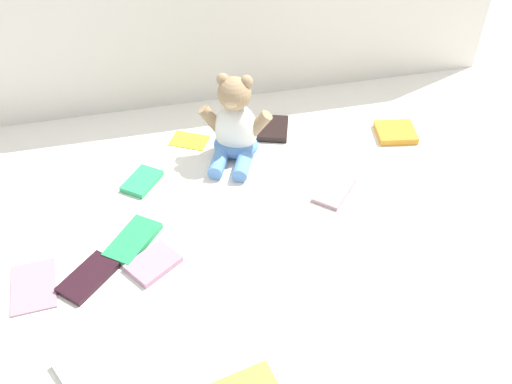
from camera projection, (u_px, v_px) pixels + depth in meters
ground_plane at (245, 196)px, 1.42m from camera, size 3.20×3.20×0.00m
backdrop_drape at (208, 7)px, 1.56m from camera, size 1.74×0.03×0.58m
teddy_bear at (235, 127)px, 1.49m from camera, size 0.19×0.20×0.24m
book_case_0 at (87, 373)px, 1.05m from camera, size 0.13×0.14×0.02m
book_case_1 at (153, 263)px, 1.25m from camera, size 0.13×0.13×0.01m
book_case_2 at (396, 132)px, 1.60m from camera, size 0.12×0.11×0.02m
book_case_3 at (273, 129)px, 1.62m from camera, size 0.12×0.13×0.02m
book_case_5 at (133, 241)px, 1.30m from camera, size 0.14×0.16×0.02m
book_case_6 at (334, 190)px, 1.43m from camera, size 0.14×0.14×0.01m
book_case_7 at (189, 140)px, 1.59m from camera, size 0.12×0.11×0.01m
book_case_8 at (142, 181)px, 1.45m from camera, size 0.12×0.12×0.01m
book_case_9 at (33, 286)px, 1.20m from camera, size 0.10×0.14×0.01m
book_case_10 at (88, 277)px, 1.22m from camera, size 0.14×0.14×0.01m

